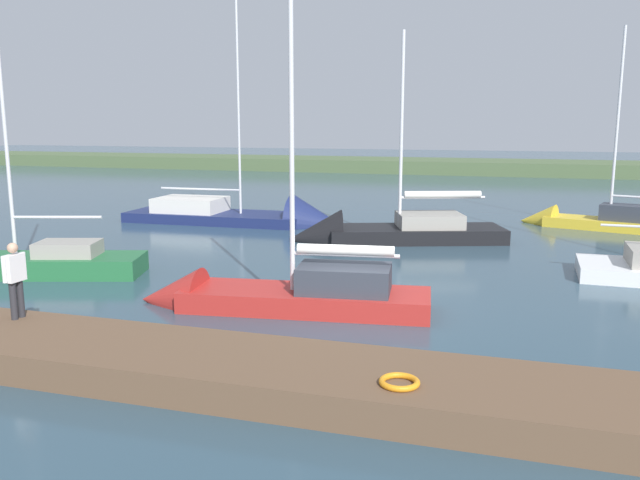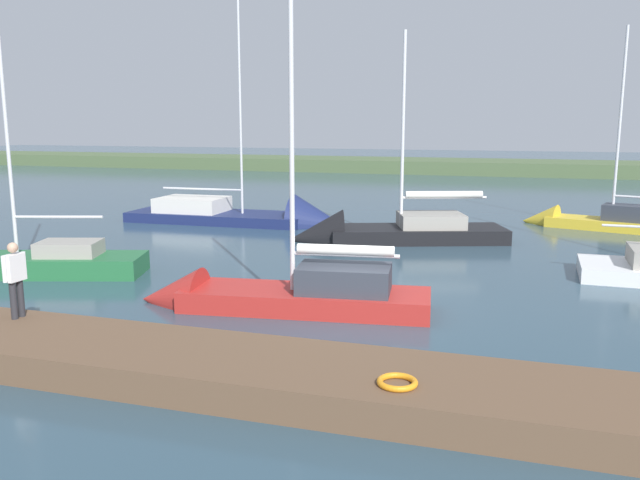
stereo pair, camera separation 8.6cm
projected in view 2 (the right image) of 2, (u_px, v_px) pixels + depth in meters
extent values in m
plane|color=#2D4756|center=(360.00, 315.00, 15.99)|extent=(200.00, 200.00, 0.00)
cube|color=#4C603D|center=(478.00, 173.00, 61.11)|extent=(180.00, 8.00, 2.40)
cube|color=brown|center=(294.00, 377.00, 11.28)|extent=(27.15, 2.46, 0.60)
torus|color=orange|center=(397.00, 382.00, 10.20)|extent=(0.66, 0.66, 0.10)
cube|color=#B22823|center=(305.00, 307.00, 16.37)|extent=(6.49, 2.58, 0.90)
cone|color=#B22823|center=(172.00, 300.00, 16.98)|extent=(1.84, 2.00, 1.81)
cube|color=#333842|center=(344.00, 279.00, 16.06)|extent=(2.46, 1.69, 0.67)
cylinder|color=silver|center=(292.00, 136.00, 15.65)|extent=(0.12, 0.12, 7.74)
cylinder|color=silver|center=(345.00, 255.00, 15.95)|extent=(2.69, 0.44, 0.10)
cylinder|color=silver|center=(345.00, 250.00, 15.93)|extent=(2.44, 0.56, 0.26)
cube|color=navy|center=(219.00, 221.00, 30.95)|extent=(8.77, 3.02, 0.87)
cone|color=navy|center=(320.00, 226.00, 29.59)|extent=(2.61, 2.89, 2.84)
cube|color=silver|center=(192.00, 204.00, 31.19)|extent=(3.22, 2.41, 0.68)
cylinder|color=silver|center=(240.00, 100.00, 29.59)|extent=(0.11, 0.11, 10.57)
cylinder|color=silver|center=(202.00, 189.00, 30.91)|extent=(4.16, 0.17, 0.09)
cube|color=gold|center=(620.00, 229.00, 28.47)|extent=(6.43, 3.46, 0.74)
cone|color=gold|center=(539.00, 222.00, 30.40)|extent=(2.01, 2.12, 1.75)
cube|color=#333842|center=(635.00, 213.00, 28.05)|extent=(2.81, 1.94, 0.70)
cylinder|color=silver|center=(620.00, 125.00, 27.85)|extent=(0.13, 0.13, 8.34)
cube|color=#236638|center=(39.00, 270.00, 20.19)|extent=(6.76, 3.60, 0.95)
cube|color=gray|center=(69.00, 248.00, 20.06)|extent=(2.13, 1.72, 0.46)
cylinder|color=silver|center=(7.00, 133.00, 19.43)|extent=(0.11, 0.11, 7.56)
cylinder|color=silver|center=(58.00, 217.00, 19.88)|extent=(2.67, 0.88, 0.09)
cube|color=black|center=(417.00, 238.00, 25.91)|extent=(7.35, 4.49, 0.92)
cone|color=black|center=(317.00, 239.00, 25.79)|extent=(2.77, 2.92, 2.36)
cube|color=gray|center=(431.00, 220.00, 25.80)|extent=(3.02, 2.65, 0.56)
cylinder|color=silver|center=(403.00, 131.00, 25.12)|extent=(0.13, 0.13, 7.64)
cylinder|color=silver|center=(444.00, 198.00, 25.65)|extent=(3.27, 1.21, 0.11)
cylinder|color=silver|center=(444.00, 195.00, 25.63)|extent=(3.00, 1.26, 0.28)
cylinder|color=#28282D|center=(21.00, 298.00, 13.77)|extent=(0.14, 0.14, 0.81)
cylinder|color=#28282D|center=(13.00, 300.00, 13.58)|extent=(0.14, 0.14, 0.81)
cube|color=white|center=(14.00, 267.00, 13.55)|extent=(0.24, 0.45, 0.58)
sphere|color=tan|center=(13.00, 248.00, 13.47)|extent=(0.22, 0.22, 0.22)
cylinder|color=white|center=(24.00, 264.00, 13.80)|extent=(0.09, 0.09, 0.55)
cylinder|color=white|center=(4.00, 270.00, 13.30)|extent=(0.09, 0.09, 0.55)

